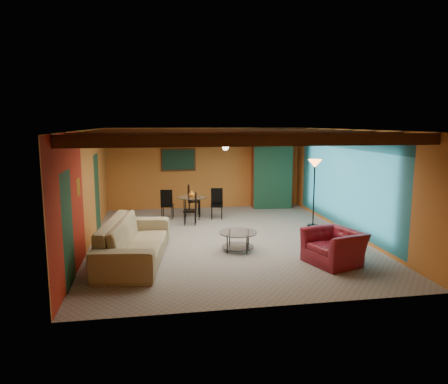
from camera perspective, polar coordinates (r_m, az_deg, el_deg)
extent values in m
cube|color=gray|center=(10.58, 0.18, -6.33)|extent=(6.50, 8.00, 0.01)
cube|color=silver|center=(10.19, 0.19, 8.45)|extent=(6.50, 8.00, 0.01)
cube|color=#B56829|center=(14.23, -2.56, 3.25)|extent=(6.50, 0.02, 2.70)
cube|color=maroon|center=(10.27, -17.99, 0.43)|extent=(0.02, 8.00, 2.70)
cube|color=#2A7B77|center=(11.31, 16.64, 1.28)|extent=(0.02, 8.00, 2.70)
imported|color=#90815D|center=(9.07, -11.99, -6.40)|extent=(1.55, 3.09, 0.86)
imported|color=maroon|center=(8.97, 14.68, -7.22)|extent=(1.23, 1.32, 0.70)
cube|color=brown|center=(14.40, 6.32, 2.28)|extent=(1.31, 0.73, 2.20)
cube|color=black|center=(14.08, -6.20, 4.37)|extent=(1.05, 0.03, 0.65)
imported|color=#26661E|center=(14.30, 6.42, 7.60)|extent=(0.52, 0.49, 0.47)
imported|color=orange|center=(12.58, -4.37, 0.92)|extent=(0.24, 0.24, 0.20)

